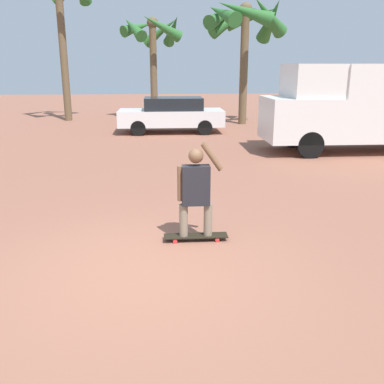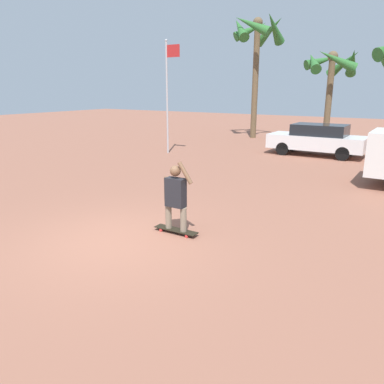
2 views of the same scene
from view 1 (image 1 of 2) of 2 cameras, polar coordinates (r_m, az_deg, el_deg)
name	(u,v)px [view 1 (image 1 of 2)]	position (r m, az deg, el deg)	size (l,w,h in m)	color
ground_plane	(143,272)	(6.10, -6.54, -10.58)	(80.00, 80.00, 0.00)	#935B47
skateboard	(196,236)	(7.07, 0.50, -5.90)	(1.05, 0.24, 0.09)	black
person_skateboarder	(196,188)	(6.80, 0.51, 0.60)	(0.73, 0.24, 1.55)	gray
camper_van	(366,104)	(15.40, 22.20, 10.76)	(6.39, 2.15, 2.83)	black
parked_car_white	(172,114)	(18.64, -2.73, 10.31)	(4.45, 1.79, 1.49)	black
palm_tree_near_van	(244,21)	(21.75, 7.00, 21.75)	(4.07, 4.02, 5.88)	brown
palm_tree_center_background	(153,34)	(23.73, -5.16, 20.19)	(3.34, 3.47, 5.40)	brown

